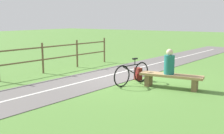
{
  "coord_description": "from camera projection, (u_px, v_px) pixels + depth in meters",
  "views": [
    {
      "loc": [
        -5.12,
        8.52,
        2.22
      ],
      "look_at": [
        -1.38,
        2.99,
        1.01
      ],
      "focal_mm": 42.22,
      "sensor_mm": 36.0,
      "label": 1
    }
  ],
  "objects": [
    {
      "name": "ground_plane",
      "position": [
        126.0,
        78.0,
        10.16
      ],
      "size": [
        80.0,
        80.0,
        0.0
      ],
      "primitive_type": "plane",
      "color": "#548438"
    },
    {
      "name": "paved_path",
      "position": [
        19.0,
        98.0,
        7.52
      ],
      "size": [
        5.95,
        36.05,
        0.02
      ],
      "primitive_type": "cube",
      "rotation": [
        0.0,
        0.0,
        -0.1
      ],
      "color": "#66605E",
      "rests_on": "ground_plane"
    },
    {
      "name": "path_centre_line",
      "position": [
        19.0,
        97.0,
        7.52
      ],
      "size": [
        3.32,
        31.85,
        0.0
      ],
      "primitive_type": "cube",
      "rotation": [
        0.0,
        0.0,
        -0.1
      ],
      "color": "silver",
      "rests_on": "paved_path"
    },
    {
      "name": "bench",
      "position": [
        171.0,
        78.0,
        8.58
      ],
      "size": [
        2.07,
        0.73,
        0.46
      ],
      "rotation": [
        0.0,
        0.0,
        0.14
      ],
      "color": "#A88456",
      "rests_on": "ground_plane"
    },
    {
      "name": "person_seated",
      "position": [
        169.0,
        63.0,
        8.53
      ],
      "size": [
        0.38,
        0.38,
        0.82
      ],
      "rotation": [
        0.0,
        0.0,
        0.14
      ],
      "color": "#1E6B66",
      "rests_on": "bench"
    },
    {
      "name": "bicycle",
      "position": [
        132.0,
        74.0,
        9.03
      ],
      "size": [
        0.43,
        1.67,
        0.91
      ],
      "rotation": [
        0.0,
        0.0,
        1.34
      ],
      "color": "black",
      "rests_on": "ground_plane"
    },
    {
      "name": "backpack",
      "position": [
        138.0,
        74.0,
        9.72
      ],
      "size": [
        0.32,
        0.3,
        0.46
      ],
      "rotation": [
        0.0,
        0.0,
        5.85
      ],
      "color": "maroon",
      "rests_on": "ground_plane"
    }
  ]
}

